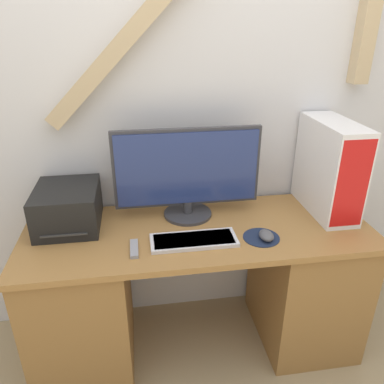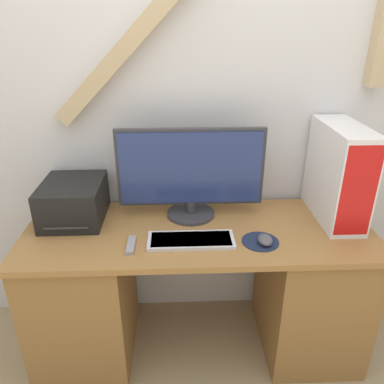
% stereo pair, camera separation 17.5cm
% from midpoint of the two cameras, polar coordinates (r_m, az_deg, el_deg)
% --- Properties ---
extents(wall_back, '(6.40, 0.13, 2.70)m').
position_cam_midpoint_polar(wall_back, '(1.99, -3.14, 14.97)').
color(wall_back, silver).
rests_on(wall_back, ground_plane).
extents(desk, '(1.71, 0.63, 0.76)m').
position_cam_midpoint_polar(desk, '(2.06, -1.54, -14.48)').
color(desk, olive).
rests_on(desk, ground_plane).
extents(monitor, '(0.74, 0.25, 0.47)m').
position_cam_midpoint_polar(monitor, '(1.87, -3.39, 3.02)').
color(monitor, '#333338').
rests_on(monitor, desk).
extents(keyboard, '(0.40, 0.15, 0.02)m').
position_cam_midpoint_polar(keyboard, '(1.74, -2.62, -7.42)').
color(keyboard, silver).
rests_on(keyboard, desk).
extents(mousepad, '(0.17, 0.17, 0.00)m').
position_cam_midpoint_polar(mousepad, '(1.79, 7.77, -6.95)').
color(mousepad, '#19233D').
rests_on(mousepad, desk).
extents(mouse, '(0.07, 0.09, 0.04)m').
position_cam_midpoint_polar(mouse, '(1.77, 8.49, -6.64)').
color(mouse, '#4C4C51').
rests_on(mouse, mousepad).
extents(computer_tower, '(0.18, 0.45, 0.48)m').
position_cam_midpoint_polar(computer_tower, '(2.03, 17.92, 3.49)').
color(computer_tower, white).
rests_on(computer_tower, desk).
extents(printer, '(0.30, 0.36, 0.20)m').
position_cam_midpoint_polar(printer, '(1.96, -20.85, -2.24)').
color(printer, black).
rests_on(printer, desk).
extents(remote_control, '(0.04, 0.14, 0.02)m').
position_cam_midpoint_polar(remote_control, '(1.72, -11.74, -8.54)').
color(remote_control, gray).
rests_on(remote_control, desk).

